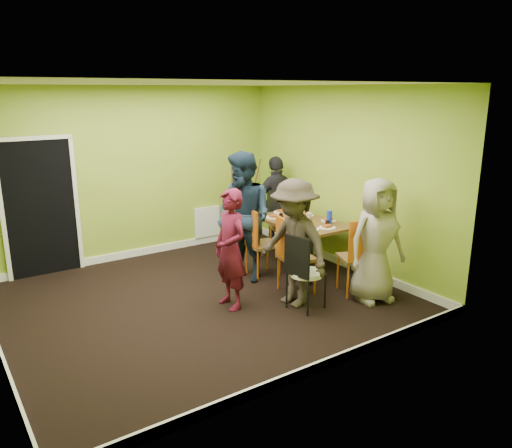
{
  "coord_description": "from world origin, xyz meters",
  "views": [
    {
      "loc": [
        -2.91,
        -5.54,
        2.73
      ],
      "look_at": [
        0.87,
        0.0,
        0.92
      ],
      "focal_mm": 35.0,
      "sensor_mm": 36.0,
      "label": 1
    }
  ],
  "objects_px": {
    "dining_table": "(302,224)",
    "person_left_far": "(244,217)",
    "chair_back_end": "(281,208)",
    "person_standing": "(231,249)",
    "chair_bentwood": "(303,269)",
    "person_left_near": "(294,243)",
    "chair_front_end": "(360,253)",
    "orange_bottle": "(292,215)",
    "person_back_end": "(277,203)",
    "chair_left_near": "(291,251)",
    "easel": "(244,203)",
    "person_front_end": "(376,241)",
    "chair_left_far": "(258,239)",
    "thermos": "(297,214)",
    "blue_bottle": "(329,218)"
  },
  "relations": [
    {
      "from": "dining_table",
      "to": "chair_bentwood",
      "type": "xyz_separation_m",
      "value": [
        -1.02,
        -1.26,
        -0.14
      ]
    },
    {
      "from": "chair_back_end",
      "to": "thermos",
      "type": "bearing_deg",
      "value": 93.77
    },
    {
      "from": "person_standing",
      "to": "chair_front_end",
      "type": "bearing_deg",
      "value": 66.63
    },
    {
      "from": "person_back_end",
      "to": "chair_left_far",
      "type": "bearing_deg",
      "value": 44.55
    },
    {
      "from": "easel",
      "to": "person_front_end",
      "type": "distance_m",
      "value": 3.07
    },
    {
      "from": "chair_front_end",
      "to": "person_back_end",
      "type": "xyz_separation_m",
      "value": [
        0.36,
        2.36,
        0.2
      ]
    },
    {
      "from": "dining_table",
      "to": "orange_bottle",
      "type": "distance_m",
      "value": 0.27
    },
    {
      "from": "chair_back_end",
      "to": "person_back_end",
      "type": "xyz_separation_m",
      "value": [
        0.05,
        0.21,
        0.05
      ]
    },
    {
      "from": "easel",
      "to": "chair_bentwood",
      "type": "bearing_deg",
      "value": -108.15
    },
    {
      "from": "thermos",
      "to": "person_standing",
      "type": "distance_m",
      "value": 1.85
    },
    {
      "from": "thermos",
      "to": "person_left_far",
      "type": "relative_size",
      "value": 0.11
    },
    {
      "from": "chair_bentwood",
      "to": "person_front_end",
      "type": "relative_size",
      "value": 0.6
    },
    {
      "from": "chair_left_near",
      "to": "chair_bentwood",
      "type": "xyz_separation_m",
      "value": [
        -0.22,
        -0.52,
        -0.05
      ]
    },
    {
      "from": "person_left_far",
      "to": "person_back_end",
      "type": "relative_size",
      "value": 1.16
    },
    {
      "from": "chair_bentwood",
      "to": "person_front_end",
      "type": "height_order",
      "value": "person_front_end"
    },
    {
      "from": "chair_back_end",
      "to": "chair_bentwood",
      "type": "relative_size",
      "value": 1.08
    },
    {
      "from": "chair_bentwood",
      "to": "thermos",
      "type": "xyz_separation_m",
      "value": [
        0.99,
        1.35,
        0.3
      ]
    },
    {
      "from": "chair_bentwood",
      "to": "orange_bottle",
      "type": "bearing_deg",
      "value": 135.75
    },
    {
      "from": "person_standing",
      "to": "person_left_far",
      "type": "xyz_separation_m",
      "value": [
        0.68,
        0.74,
        0.17
      ]
    },
    {
      "from": "chair_front_end",
      "to": "person_standing",
      "type": "relative_size",
      "value": 0.7
    },
    {
      "from": "chair_left_far",
      "to": "blue_bottle",
      "type": "bearing_deg",
      "value": 74.27
    },
    {
      "from": "chair_left_near",
      "to": "chair_front_end",
      "type": "relative_size",
      "value": 0.98
    },
    {
      "from": "person_standing",
      "to": "person_left_far",
      "type": "distance_m",
      "value": 1.02
    },
    {
      "from": "dining_table",
      "to": "person_left_near",
      "type": "height_order",
      "value": "person_left_near"
    },
    {
      "from": "chair_back_end",
      "to": "person_back_end",
      "type": "distance_m",
      "value": 0.22
    },
    {
      "from": "dining_table",
      "to": "chair_back_end",
      "type": "xyz_separation_m",
      "value": [
        0.21,
        0.82,
        0.07
      ]
    },
    {
      "from": "chair_back_end",
      "to": "person_standing",
      "type": "relative_size",
      "value": 0.69
    },
    {
      "from": "dining_table",
      "to": "chair_left_far",
      "type": "relative_size",
      "value": 1.43
    },
    {
      "from": "easel",
      "to": "thermos",
      "type": "distance_m",
      "value": 1.43
    },
    {
      "from": "dining_table",
      "to": "chair_front_end",
      "type": "xyz_separation_m",
      "value": [
        -0.09,
        -1.33,
        -0.08
      ]
    },
    {
      "from": "person_left_near",
      "to": "dining_table",
      "type": "bearing_deg",
      "value": 128.54
    },
    {
      "from": "chair_bentwood",
      "to": "person_left_near",
      "type": "distance_m",
      "value": 0.35
    },
    {
      "from": "thermos",
      "to": "person_front_end",
      "type": "distance_m",
      "value": 1.64
    },
    {
      "from": "chair_left_far",
      "to": "thermos",
      "type": "bearing_deg",
      "value": 100.32
    },
    {
      "from": "person_standing",
      "to": "chair_bentwood",
      "type": "bearing_deg",
      "value": 48.48
    },
    {
      "from": "chair_back_end",
      "to": "person_left_far",
      "type": "relative_size",
      "value": 0.57
    },
    {
      "from": "easel",
      "to": "orange_bottle",
      "type": "height_order",
      "value": "easel"
    },
    {
      "from": "person_left_far",
      "to": "person_back_end",
      "type": "height_order",
      "value": "person_left_far"
    },
    {
      "from": "chair_back_end",
      "to": "person_left_near",
      "type": "distance_m",
      "value": 2.24
    },
    {
      "from": "dining_table",
      "to": "chair_left_near",
      "type": "xyz_separation_m",
      "value": [
        -0.8,
        -0.74,
        -0.09
      ]
    },
    {
      "from": "chair_front_end",
      "to": "orange_bottle",
      "type": "bearing_deg",
      "value": 110.31
    },
    {
      "from": "chair_left_far",
      "to": "easel",
      "type": "bearing_deg",
      "value": 160.82
    },
    {
      "from": "dining_table",
      "to": "person_left_far",
      "type": "xyz_separation_m",
      "value": [
        -1.04,
        0.07,
        0.25
      ]
    },
    {
      "from": "chair_left_near",
      "to": "orange_bottle",
      "type": "relative_size",
      "value": 12.9
    },
    {
      "from": "easel",
      "to": "blue_bottle",
      "type": "xyz_separation_m",
      "value": [
        0.32,
        -1.9,
        0.09
      ]
    },
    {
      "from": "orange_bottle",
      "to": "person_left_far",
      "type": "height_order",
      "value": "person_left_far"
    },
    {
      "from": "dining_table",
      "to": "orange_bottle",
      "type": "xyz_separation_m",
      "value": [
        -0.02,
        0.25,
        0.1
      ]
    },
    {
      "from": "person_front_end",
      "to": "chair_left_far",
      "type": "bearing_deg",
      "value": 126.84
    },
    {
      "from": "chair_front_end",
      "to": "person_left_far",
      "type": "relative_size",
      "value": 0.58
    },
    {
      "from": "chair_back_end",
      "to": "chair_bentwood",
      "type": "xyz_separation_m",
      "value": [
        -1.23,
        -2.09,
        -0.21
      ]
    }
  ]
}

